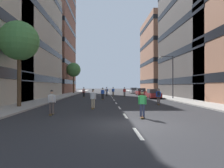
# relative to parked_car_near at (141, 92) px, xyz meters

# --- Properties ---
(ground_plane) EXTENTS (191.49, 191.49, 0.00)m
(ground_plane) POSITION_rel_parked_car_near_xyz_m (-6.58, -0.41, -0.70)
(ground_plane) COLOR #28282B
(sidewalk_left) EXTENTS (3.25, 87.76, 0.14)m
(sidewalk_left) POSITION_rel_parked_car_near_xyz_m (-15.98, 3.58, -0.63)
(sidewalk_left) COLOR #9E9991
(sidewalk_left) RESTS_ON ground_plane
(sidewalk_right) EXTENTS (3.25, 87.76, 0.14)m
(sidewalk_right) POSITION_rel_parked_car_near_xyz_m (2.82, 3.58, -0.63)
(sidewalk_right) COLOR #9E9991
(sidewalk_right) RESTS_ON ground_plane
(lane_markings) EXTENTS (0.16, 72.20, 0.01)m
(lane_markings) POSITION_rel_parked_car_near_xyz_m (-6.58, 0.67, -0.70)
(lane_markings) COLOR silver
(lane_markings) RESTS_ON ground_plane
(building_left_mid) EXTENTS (15.98, 22.63, 21.06)m
(building_left_mid) POSITION_rel_parked_car_near_xyz_m (-25.53, -8.19, 9.92)
(building_left_mid) COLOR #BCB29E
(building_left_mid) RESTS_ON ground_plane
(building_left_far) EXTENTS (15.98, 19.51, 31.03)m
(building_left_far) POSITION_rel_parked_car_near_xyz_m (-25.53, 15.72, 14.91)
(building_left_far) COLOR brown
(building_left_far) RESTS_ON ground_plane
(building_right_mid) EXTENTS (15.98, 21.24, 33.33)m
(building_right_mid) POSITION_rel_parked_car_near_xyz_m (12.38, -8.19, 16.05)
(building_right_mid) COLOR #4C4744
(building_right_mid) RESTS_ON ground_plane
(building_right_far) EXTENTS (15.98, 18.39, 21.71)m
(building_right_far) POSITION_rel_parked_car_near_xyz_m (12.38, 15.72, 10.25)
(building_right_far) COLOR #9E6B51
(building_right_far) RESTS_ON ground_plane
(parked_car_near) EXTENTS (1.82, 4.40, 1.52)m
(parked_car_near) POSITION_rel_parked_car_near_xyz_m (0.00, 0.00, 0.00)
(parked_car_near) COLOR maroon
(parked_car_near) RESTS_ON ground_plane
(parked_car_mid) EXTENTS (1.82, 4.40, 1.52)m
(parked_car_mid) POSITION_rel_parked_car_near_xyz_m (0.00, -10.72, 0.00)
(parked_car_mid) COLOR maroon
(parked_car_mid) RESTS_ON ground_plane
(parked_car_far) EXTENTS (1.82, 4.40, 1.52)m
(parked_car_far) POSITION_rel_parked_car_near_xyz_m (0.00, 10.27, 0.00)
(parked_car_far) COLOR silver
(parked_car_far) RESTS_ON ground_plane
(street_tree_near) EXTENTS (3.71, 3.71, 7.95)m
(street_tree_near) POSITION_rel_parked_car_near_xyz_m (-15.98, 9.79, 5.49)
(street_tree_near) COLOR #4C3823
(street_tree_near) RESTS_ON sidewalk_left
(street_tree_mid) EXTENTS (3.65, 3.65, 7.98)m
(street_tree_mid) POSITION_rel_parked_car_near_xyz_m (-15.98, -23.94, 5.55)
(street_tree_mid) COLOR #4C3823
(street_tree_mid) RESTS_ON sidewalk_left
(streetlamp_right) EXTENTS (2.13, 0.30, 6.50)m
(streetlamp_right) POSITION_rel_parked_car_near_xyz_m (2.13, -12.95, 3.44)
(streetlamp_right) COLOR #3F3F44
(streetlamp_right) RESTS_ON sidewalk_right
(skater_0) EXTENTS (0.55, 0.91, 1.78)m
(skater_0) POSITION_rel_parked_car_near_xyz_m (-9.01, -25.11, 0.29)
(skater_0) COLOR brown
(skater_0) RESTS_ON ground_plane
(skater_1) EXTENTS (0.56, 0.92, 1.78)m
(skater_1) POSITION_rel_parked_car_near_xyz_m (-2.15, -21.69, 0.32)
(skater_1) COLOR brown
(skater_1) RESTS_ON ground_plane
(skater_2) EXTENTS (0.55, 0.91, 1.78)m
(skater_2) POSITION_rel_parked_car_near_xyz_m (-4.14, -5.46, 0.29)
(skater_2) COLOR brown
(skater_2) RESTS_ON ground_plane
(skater_3) EXTENTS (0.57, 0.92, 1.78)m
(skater_3) POSITION_rel_parked_car_near_xyz_m (-5.59, -30.30, 0.29)
(skater_3) COLOR brown
(skater_3) RESTS_ON ground_plane
(skater_4) EXTENTS (0.54, 0.91, 1.78)m
(skater_4) POSITION_rel_parked_car_near_xyz_m (-8.21, -13.51, 0.29)
(skater_4) COLOR brown
(skater_4) RESTS_ON ground_plane
(skater_5) EXTENTS (0.57, 0.92, 1.78)m
(skater_5) POSITION_rel_parked_car_near_xyz_m (-7.45, -2.34, 0.32)
(skater_5) COLOR brown
(skater_5) RESTS_ON ground_plane
(skater_6) EXTENTS (0.53, 0.90, 1.78)m
(skater_6) POSITION_rel_parked_car_near_xyz_m (-11.75, -28.67, 0.32)
(skater_6) COLOR brown
(skater_6) RESTS_ON ground_plane
(skater_7) EXTENTS (0.56, 0.92, 1.78)m
(skater_7) POSITION_rel_parked_car_near_xyz_m (-11.63, -6.95, 0.32)
(skater_7) COLOR brown
(skater_7) RESTS_ON ground_plane
(skater_8) EXTENTS (0.56, 0.92, 1.78)m
(skater_8) POSITION_rel_parked_car_near_xyz_m (-6.16, -3.01, 0.29)
(skater_8) COLOR brown
(skater_8) RESTS_ON ground_plane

